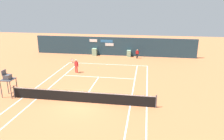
% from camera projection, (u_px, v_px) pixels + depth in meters
% --- Properties ---
extents(ground_plane, '(80.00, 80.00, 0.01)m').
position_uv_depth(ground_plane, '(84.00, 99.00, 18.18)').
color(ground_plane, '#C67042').
extents(tennis_net, '(12.10, 0.10, 1.07)m').
position_uv_depth(tennis_net, '(81.00, 97.00, 17.49)').
color(tennis_net, '#4C4C51').
rests_on(tennis_net, ground_plane).
extents(sponsor_back_wall, '(25.00, 1.02, 2.84)m').
position_uv_depth(sponsor_back_wall, '(113.00, 47.00, 33.23)').
color(sponsor_back_wall, '#233D4C').
rests_on(sponsor_back_wall, ground_plane).
extents(umpire_chair, '(1.00, 1.00, 2.38)m').
position_uv_depth(umpire_chair, '(8.00, 79.00, 18.36)').
color(umpire_chair, '#47474C').
rests_on(umpire_chair, ground_plane).
extents(player_on_baseline, '(0.69, 0.65, 1.80)m').
position_uv_depth(player_on_baseline, '(76.00, 65.00, 24.92)').
color(player_on_baseline, red).
rests_on(player_on_baseline, ground_plane).
extents(ball_kid_left_post, '(0.45, 0.20, 1.35)m').
position_uv_depth(ball_kid_left_post, '(137.00, 53.00, 31.54)').
color(ball_kid_left_post, black).
rests_on(ball_kid_left_post, ground_plane).
extents(tennis_ball_near_service_line, '(0.07, 0.07, 0.07)m').
position_uv_depth(tennis_ball_near_service_line, '(89.00, 65.00, 28.12)').
color(tennis_ball_near_service_line, '#CCE033').
rests_on(tennis_ball_near_service_line, ground_plane).
extents(tennis_ball_mid_court, '(0.07, 0.07, 0.07)m').
position_uv_depth(tennis_ball_mid_court, '(98.00, 68.00, 27.04)').
color(tennis_ball_mid_court, '#CCE033').
rests_on(tennis_ball_mid_court, ground_plane).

